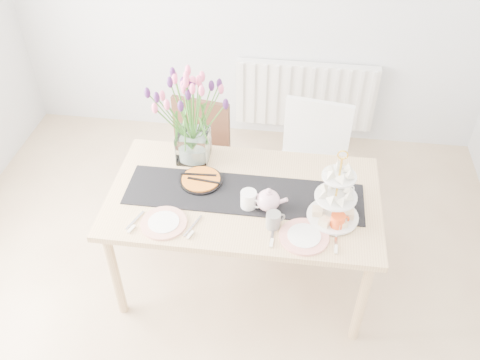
# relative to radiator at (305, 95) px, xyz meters

# --- Properties ---
(room_shell) EXTENTS (4.50, 4.50, 4.50)m
(room_shell) POSITION_rel_radiator_xyz_m (-0.50, -2.19, 0.85)
(room_shell) COLOR tan
(room_shell) RESTS_ON ground
(radiator) EXTENTS (1.20, 0.08, 0.60)m
(radiator) POSITION_rel_radiator_xyz_m (0.00, 0.00, 0.00)
(radiator) COLOR white
(radiator) RESTS_ON room_shell
(dining_table) EXTENTS (1.60, 0.90, 0.75)m
(dining_table) POSITION_rel_radiator_xyz_m (-0.33, -1.65, 0.22)
(dining_table) COLOR tan
(dining_table) RESTS_ON ground
(chair_brown) EXTENTS (0.50, 0.50, 0.87)m
(chair_brown) POSITION_rel_radiator_xyz_m (-0.76, -0.97, 0.06)
(chair_brown) COLOR #392114
(chair_brown) RESTS_ON ground
(chair_white) EXTENTS (0.53, 0.53, 0.94)m
(chair_white) POSITION_rel_radiator_xyz_m (0.07, -1.00, 0.10)
(chair_white) COLOR white
(chair_white) RESTS_ON ground
(table_runner) EXTENTS (1.40, 0.35, 0.01)m
(table_runner) POSITION_rel_radiator_xyz_m (-0.33, -1.65, 0.30)
(table_runner) COLOR black
(table_runner) RESTS_ON dining_table
(tulip_vase) EXTENTS (0.71, 0.71, 0.61)m
(tulip_vase) POSITION_rel_radiator_xyz_m (-0.69, -1.34, 0.69)
(tulip_vase) COLOR silver
(tulip_vase) RESTS_ON dining_table
(cake_stand) EXTENTS (0.29, 0.29, 0.42)m
(cake_stand) POSITION_rel_radiator_xyz_m (0.19, -1.78, 0.42)
(cake_stand) COLOR gold
(cake_stand) RESTS_ON dining_table
(teapot) EXTENTS (0.23, 0.19, 0.14)m
(teapot) POSITION_rel_radiator_xyz_m (-0.18, -1.75, 0.37)
(teapot) COLOR white
(teapot) RESTS_ON dining_table
(cream_jug) EXTENTS (0.12, 0.12, 0.10)m
(cream_jug) POSITION_rel_radiator_xyz_m (0.24, -1.59, 0.35)
(cream_jug) COLOR white
(cream_jug) RESTS_ON dining_table
(tart_tin) EXTENTS (0.26, 0.26, 0.03)m
(tart_tin) POSITION_rel_radiator_xyz_m (-0.60, -1.58, 0.32)
(tart_tin) COLOR black
(tart_tin) RESTS_ON dining_table
(mug_grey) EXTENTS (0.11, 0.11, 0.10)m
(mug_grey) POSITION_rel_radiator_xyz_m (-0.14, -1.89, 0.35)
(mug_grey) COLOR slate
(mug_grey) RESTS_ON dining_table
(mug_white) EXTENTS (0.13, 0.13, 0.11)m
(mug_white) POSITION_rel_radiator_xyz_m (-0.29, -1.75, 0.36)
(mug_white) COLOR white
(mug_white) RESTS_ON dining_table
(mug_orange) EXTENTS (0.11, 0.11, 0.09)m
(mug_orange) POSITION_rel_radiator_xyz_m (0.21, -1.85, 0.35)
(mug_orange) COLOR #FA501B
(mug_orange) RESTS_ON dining_table
(plate_left) EXTENTS (0.33, 0.33, 0.01)m
(plate_left) POSITION_rel_radiator_xyz_m (-0.74, -1.95, 0.31)
(plate_left) COLOR silver
(plate_left) RESTS_ON dining_table
(plate_right) EXTENTS (0.28, 0.28, 0.01)m
(plate_right) POSITION_rel_radiator_xyz_m (0.04, -1.95, 0.31)
(plate_right) COLOR silver
(plate_right) RESTS_ON dining_table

